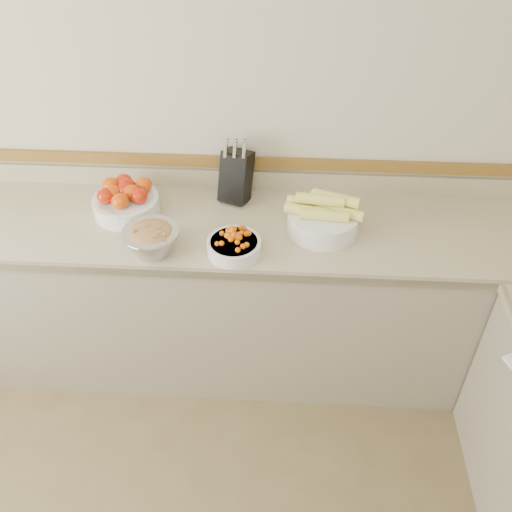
# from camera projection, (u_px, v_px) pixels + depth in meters

# --- Properties ---
(back_wall) EXTENTS (4.00, 0.00, 4.00)m
(back_wall) POSITION_uv_depth(u_px,v_px,m) (188.00, 112.00, 2.62)
(back_wall) COLOR beige
(back_wall) RESTS_ON ground_plane
(counter_back) EXTENTS (4.00, 0.65, 1.08)m
(counter_back) POSITION_uv_depth(u_px,v_px,m) (192.00, 293.00, 2.92)
(counter_back) COLOR tan
(counter_back) RESTS_ON ground_plane
(knife_block) EXTENTS (0.18, 0.20, 0.32)m
(knife_block) POSITION_uv_depth(u_px,v_px,m) (236.00, 175.00, 2.71)
(knife_block) COLOR black
(knife_block) RESTS_ON counter_back
(tomato_bowl) EXTENTS (0.31, 0.31, 0.15)m
(tomato_bowl) POSITION_uv_depth(u_px,v_px,m) (126.00, 200.00, 2.66)
(tomato_bowl) COLOR white
(tomato_bowl) RESTS_ON counter_back
(cherry_tomato_bowl) EXTENTS (0.24, 0.24, 0.13)m
(cherry_tomato_bowl) POSITION_uv_depth(u_px,v_px,m) (234.00, 245.00, 2.45)
(cherry_tomato_bowl) COLOR white
(cherry_tomato_bowl) RESTS_ON counter_back
(corn_bowl) EXTENTS (0.36, 0.32, 0.19)m
(corn_bowl) POSITION_uv_depth(u_px,v_px,m) (323.00, 217.00, 2.55)
(corn_bowl) COLOR white
(corn_bowl) RESTS_ON counter_back
(rhubarb_bowl) EXTENTS (0.25, 0.25, 0.14)m
(rhubarb_bowl) POSITION_uv_depth(u_px,v_px,m) (152.00, 239.00, 2.44)
(rhubarb_bowl) COLOR #B2B2BA
(rhubarb_bowl) RESTS_ON counter_back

